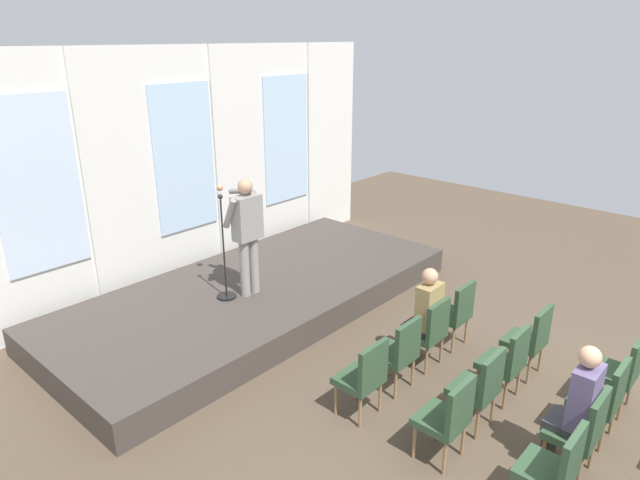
# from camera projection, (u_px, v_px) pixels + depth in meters

# --- Properties ---
(ground_plane) EXTENTS (17.91, 17.91, 0.00)m
(ground_plane) POSITION_uv_depth(u_px,v_px,m) (615.00, 470.00, 5.40)
(ground_plane) COLOR brown
(rear_partition) EXTENTS (8.69, 0.14, 3.85)m
(rear_partition) POSITION_uv_depth(u_px,v_px,m) (185.00, 168.00, 9.05)
(rear_partition) COLOR silver
(rear_partition) RESTS_ON ground
(stage_platform) EXTENTS (6.33, 2.81, 0.40)m
(stage_platform) POSITION_uv_depth(u_px,v_px,m) (257.00, 295.00, 8.57)
(stage_platform) COLOR #3F3833
(stage_platform) RESTS_ON ground
(speaker) EXTENTS (0.50, 0.69, 1.73)m
(speaker) POSITION_uv_depth(u_px,v_px,m) (247.00, 229.00, 7.85)
(speaker) COLOR gray
(speaker) RESTS_ON stage_platform
(mic_stand) EXTENTS (0.28, 0.28, 1.55)m
(mic_stand) POSITION_uv_depth(u_px,v_px,m) (225.00, 276.00, 7.94)
(mic_stand) COLOR black
(mic_stand) RESTS_ON stage_platform
(chair_r0_c0) EXTENTS (0.46, 0.44, 0.94)m
(chair_r0_c0) POSITION_uv_depth(u_px,v_px,m) (364.00, 375.00, 5.98)
(chair_r0_c0) COLOR olive
(chair_r0_c0) RESTS_ON ground
(chair_r0_c1) EXTENTS (0.46, 0.44, 0.94)m
(chair_r0_c1) POSITION_uv_depth(u_px,v_px,m) (399.00, 350.00, 6.45)
(chair_r0_c1) COLOR olive
(chair_r0_c1) RESTS_ON ground
(chair_r0_c2) EXTENTS (0.46, 0.44, 0.94)m
(chair_r0_c2) POSITION_uv_depth(u_px,v_px,m) (429.00, 329.00, 6.91)
(chair_r0_c2) COLOR olive
(chair_r0_c2) RESTS_ON ground
(audience_r0_c2) EXTENTS (0.36, 0.39, 1.34)m
(audience_r0_c2) POSITION_uv_depth(u_px,v_px,m) (425.00, 312.00, 6.89)
(audience_r0_c2) COLOR #2D2D33
(audience_r0_c2) RESTS_ON ground
(chair_r0_c3) EXTENTS (0.46, 0.44, 0.94)m
(chair_r0_c3) POSITION_uv_depth(u_px,v_px,m) (456.00, 311.00, 7.37)
(chair_r0_c3) COLOR olive
(chair_r0_c3) RESTS_ON ground
(chair_r1_c0) EXTENTS (0.46, 0.44, 0.94)m
(chair_r1_c0) POSITION_uv_depth(u_px,v_px,m) (449.00, 415.00, 5.34)
(chair_r1_c0) COLOR olive
(chair_r1_c0) RESTS_ON ground
(chair_r1_c1) EXTENTS (0.46, 0.44, 0.94)m
(chair_r1_c1) POSITION_uv_depth(u_px,v_px,m) (480.00, 385.00, 5.81)
(chair_r1_c1) COLOR olive
(chair_r1_c1) RESTS_ON ground
(chair_r1_c2) EXTENTS (0.46, 0.44, 0.94)m
(chair_r1_c2) POSITION_uv_depth(u_px,v_px,m) (508.00, 359.00, 6.27)
(chair_r1_c2) COLOR olive
(chair_r1_c2) RESTS_ON ground
(chair_r1_c3) EXTENTS (0.46, 0.44, 0.94)m
(chair_r1_c3) POSITION_uv_depth(u_px,v_px,m) (531.00, 337.00, 6.73)
(chair_r1_c3) COLOR olive
(chair_r1_c3) RESTS_ON ground
(chair_r2_c0) EXTENTS (0.46, 0.44, 0.94)m
(chair_r2_c0) POSITION_uv_depth(u_px,v_px,m) (555.00, 467.00, 4.70)
(chair_r2_c0) COLOR olive
(chair_r2_c0) RESTS_ON ground
(chair_r2_c1) EXTENTS (0.46, 0.44, 0.94)m
(chair_r2_c1) POSITION_uv_depth(u_px,v_px,m) (582.00, 428.00, 5.17)
(chair_r2_c1) COLOR olive
(chair_r2_c1) RESTS_ON ground
(audience_r2_c1) EXTENTS (0.36, 0.39, 1.39)m
(audience_r2_c1) POSITION_uv_depth(u_px,v_px,m) (577.00, 404.00, 5.13)
(audience_r2_c1) COLOR #2D2D33
(audience_r2_c1) RESTS_ON ground
(chair_r2_c2) EXTENTS (0.46, 0.44, 0.94)m
(chair_r2_c2) POSITION_uv_depth(u_px,v_px,m) (604.00, 396.00, 5.63)
(chair_r2_c2) COLOR olive
(chair_r2_c2) RESTS_ON ground
(chair_r2_c3) EXTENTS (0.46, 0.44, 0.94)m
(chair_r2_c3) POSITION_uv_depth(u_px,v_px,m) (622.00, 369.00, 6.09)
(chair_r2_c3) COLOR olive
(chair_r2_c3) RESTS_ON ground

